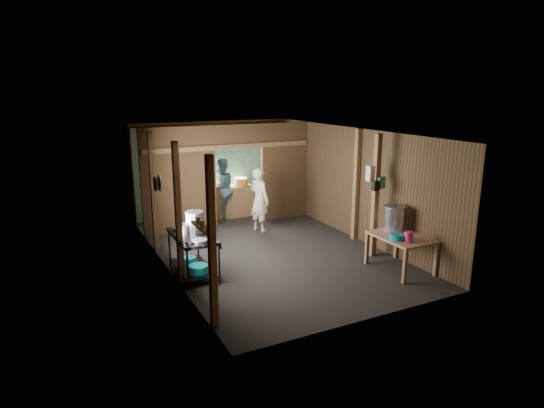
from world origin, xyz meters
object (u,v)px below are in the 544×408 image
prep_table (400,253)px  yellow_tub (241,182)px  pink_bucket (408,237)px  cook (259,200)px  stock_pot (394,219)px  gas_range (193,255)px  stove_pot_large (195,220)px

prep_table → yellow_tub: (-1.21, 5.12, 0.61)m
pink_bucket → yellow_tub: bearing=101.4°
cook → stock_pot: bearing=-173.2°
gas_range → stock_pot: (3.82, -1.21, 0.54)m
stove_pot_large → yellow_tub: bearing=53.7°
stock_pot → stove_pot_large: bearing=156.4°
gas_range → pink_bucket: size_ratio=7.33×
gas_range → stock_pot: size_ratio=2.60×
prep_table → cook: bearing=111.2°
yellow_tub → cook: 1.58m
stock_pot → cook: 3.53m
stove_pot_large → yellow_tub: 3.93m
gas_range → stove_pot_large: bearing=66.2°
stock_pot → cook: bearing=115.0°
pink_bucket → yellow_tub: (-1.10, 5.42, 0.16)m
pink_bucket → cook: (-1.26, 3.86, 0.01)m
cook → pink_bucket: bearing=179.9°
cook → prep_table: bearing=-177.0°
gas_range → prep_table: 4.03m
yellow_tub → stove_pot_large: bearing=-126.3°
prep_table → pink_bucket: bearing=-111.2°
stock_pot → pink_bucket: bearing=-109.0°
gas_range → pink_bucket: (3.59, -1.87, 0.39)m
yellow_tub → prep_table: bearing=-76.7°
stove_pot_large → stock_pot: size_ratio=0.69×
gas_range → prep_table: size_ratio=1.15×
stove_pot_large → prep_table: bearing=-28.9°
gas_range → prep_table: (3.71, -1.57, -0.05)m
gas_range → cook: 3.09m
pink_bucket → prep_table: bearing=68.8°
stock_pot → yellow_tub: size_ratio=1.38×
pink_bucket → stock_pot: bearing=71.0°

